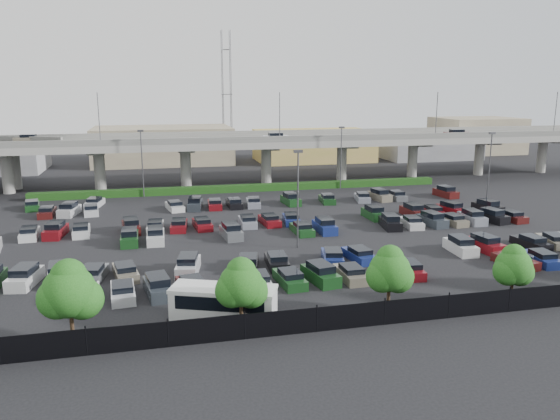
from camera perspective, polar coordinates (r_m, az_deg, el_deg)
The scene contains 10 objects.
ground at distance 65.07m, azimuth 0.01°, elevation -1.99°, with size 280.00×280.00×0.00m, color black.
overpass at distance 94.84m, azimuth -4.57°, elevation 6.85°, with size 150.00×13.00×15.80m.
hedge at distance 88.92m, azimuth -3.67°, elevation 2.30°, with size 66.00×1.60×1.10m, color #173810.
fence at distance 39.42m, azimuth 9.45°, elevation -10.69°, with size 70.00×0.10×2.00m.
tree_row at distance 40.03m, azimuth 9.78°, elevation -6.33°, with size 65.07×3.66×5.94m.
shuttle_bus at distance 40.10m, azimuth -5.91°, elevation -9.52°, with size 8.00×5.24×2.43m.
parked_cars at distance 61.65m, azimuth 0.37°, elevation -2.21°, with size 63.10×41.67×1.67m.
light_poles at distance 64.93m, azimuth -3.94°, elevation 3.57°, with size 66.90×48.38×10.30m.
distant_buildings at distance 126.63m, azimuth -0.93°, elevation 6.85°, with size 138.00×24.00×9.00m.
comm_tower at distance 136.56m, azimuth -5.58°, elevation 12.20°, with size 2.40×2.40×30.00m.
Camera 1 is at (-14.40, -61.31, 16.36)m, focal length 35.00 mm.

